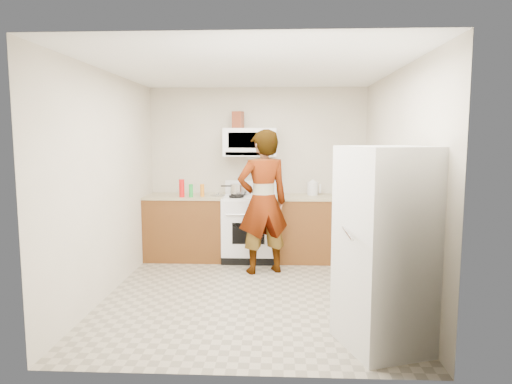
# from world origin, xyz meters

# --- Properties ---
(floor) EXTENTS (3.60, 3.60, 0.00)m
(floor) POSITION_xyz_m (0.00, 0.00, 0.00)
(floor) COLOR gray
(floor) RESTS_ON ground
(back_wall) EXTENTS (3.20, 0.02, 2.50)m
(back_wall) POSITION_xyz_m (0.00, 1.79, 1.25)
(back_wall) COLOR beige
(back_wall) RESTS_ON floor
(right_wall) EXTENTS (0.02, 3.60, 2.50)m
(right_wall) POSITION_xyz_m (1.59, 0.00, 1.25)
(right_wall) COLOR beige
(right_wall) RESTS_ON floor
(cabinet_left) EXTENTS (1.12, 0.62, 0.90)m
(cabinet_left) POSITION_xyz_m (-1.04, 1.49, 0.45)
(cabinet_left) COLOR brown
(cabinet_left) RESTS_ON floor
(counter_left) EXTENTS (1.14, 0.64, 0.03)m
(counter_left) POSITION_xyz_m (-1.04, 1.49, 0.92)
(counter_left) COLOR tan
(counter_left) RESTS_ON cabinet_left
(cabinet_right) EXTENTS (0.80, 0.62, 0.90)m
(cabinet_right) POSITION_xyz_m (0.68, 1.49, 0.45)
(cabinet_right) COLOR brown
(cabinet_right) RESTS_ON floor
(counter_right) EXTENTS (0.82, 0.64, 0.03)m
(counter_right) POSITION_xyz_m (0.68, 1.49, 0.92)
(counter_right) COLOR tan
(counter_right) RESTS_ON cabinet_right
(gas_range) EXTENTS (0.76, 0.65, 1.13)m
(gas_range) POSITION_xyz_m (-0.10, 1.48, 0.49)
(gas_range) COLOR white
(gas_range) RESTS_ON floor
(microwave) EXTENTS (0.76, 0.38, 0.40)m
(microwave) POSITION_xyz_m (-0.10, 1.61, 1.70)
(microwave) COLOR white
(microwave) RESTS_ON back_wall
(person) EXTENTS (0.80, 0.66, 1.87)m
(person) POSITION_xyz_m (0.11, 0.85, 0.94)
(person) COLOR tan
(person) RESTS_ON floor
(fridge) EXTENTS (0.89, 0.89, 1.70)m
(fridge) POSITION_xyz_m (1.23, -1.23, 0.85)
(fridge) COLOR #B8B7B4
(fridge) RESTS_ON floor
(kettle) EXTENTS (0.19, 0.19, 0.19)m
(kettle) POSITION_xyz_m (0.81, 1.60, 1.03)
(kettle) COLOR silver
(kettle) RESTS_ON counter_right
(jug) EXTENTS (0.17, 0.17, 0.24)m
(jug) POSITION_xyz_m (-0.28, 1.62, 2.02)
(jug) COLOR maroon
(jug) RESTS_ON microwave
(saucepan) EXTENTS (0.28, 0.28, 0.13)m
(saucepan) POSITION_xyz_m (-0.27, 1.59, 1.02)
(saucepan) COLOR silver
(saucepan) RESTS_ON gas_range
(tray) EXTENTS (0.29, 0.23, 0.05)m
(tray) POSITION_xyz_m (0.08, 1.38, 0.96)
(tray) COLOR white
(tray) RESTS_ON gas_range
(bottle_spray) EXTENTS (0.09, 0.09, 0.25)m
(bottle_spray) POSITION_xyz_m (-1.04, 1.29, 1.06)
(bottle_spray) COLOR red
(bottle_spray) RESTS_ON counter_left
(bottle_hot_sauce) EXTENTS (0.07, 0.07, 0.18)m
(bottle_hot_sauce) POSITION_xyz_m (-0.77, 1.36, 1.02)
(bottle_hot_sauce) COLOR orange
(bottle_hot_sauce) RESTS_ON counter_left
(bottle_green_cap) EXTENTS (0.06, 0.06, 0.18)m
(bottle_green_cap) POSITION_xyz_m (-0.92, 1.29, 1.03)
(bottle_green_cap) COLOR green
(bottle_green_cap) RESTS_ON counter_left
(pot_lid) EXTENTS (0.28, 0.28, 0.01)m
(pot_lid) POSITION_xyz_m (-0.56, 1.47, 0.94)
(pot_lid) COLOR white
(pot_lid) RESTS_ON counter_left
(broom) EXTENTS (0.18, 0.26, 1.33)m
(broom) POSITION_xyz_m (1.55, 1.20, 0.68)
(broom) COLOR white
(broom) RESTS_ON floor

